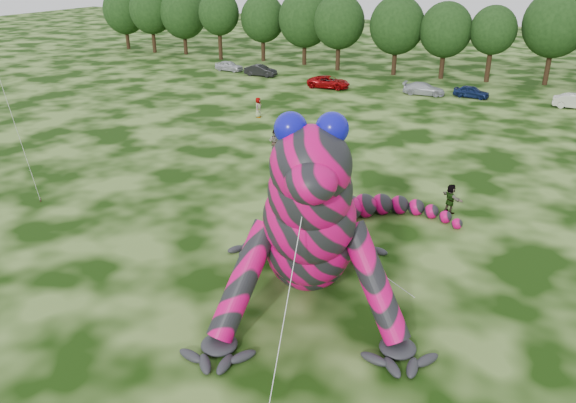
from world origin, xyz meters
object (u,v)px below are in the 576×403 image
at_px(car_3, 424,89).
at_px(tree_7, 396,36).
at_px(car_2, 329,82).
at_px(car_4, 471,92).
at_px(tree_9, 491,44).
at_px(tree_1, 152,19).
at_px(tree_5, 305,28).
at_px(tree_3, 219,25).
at_px(tree_8, 445,41).
at_px(spectator_5, 450,198).
at_px(car_1, 261,71).
at_px(spectator_4, 258,107).
at_px(car_5, 576,102).
at_px(inflatable_gecko, 309,186).
at_px(tree_6, 339,32).
at_px(spectator_1, 275,142).
at_px(tree_4, 263,28).
at_px(tree_2, 184,21).
at_px(spectator_0, 280,135).
at_px(tree_0, 125,18).
at_px(car_0, 229,66).
at_px(tree_10, 553,38).

bearing_deg(car_3, tree_7, 27.58).
xyz_separation_m(car_2, car_4, (15.27, 2.15, -0.04)).
relative_size(tree_9, car_2, 1.82).
bearing_deg(tree_1, tree_5, 0.87).
xyz_separation_m(tree_3, tree_8, (31.50, -0.08, -0.25)).
xyz_separation_m(tree_8, spectator_5, (8.71, -39.08, -3.60)).
relative_size(car_1, spectator_4, 2.21).
bearing_deg(car_5, inflatable_gecko, 165.15).
bearing_deg(spectator_5, inflatable_gecko, 104.72).
height_order(tree_1, tree_8, tree_1).
distance_m(tree_6, tree_8, 13.34).
xyz_separation_m(tree_9, car_5, (9.64, -9.47, -3.65)).
bearing_deg(tree_1, car_3, -13.58).
xyz_separation_m(tree_9, car_3, (-5.09, -10.00, -3.70)).
bearing_deg(spectator_1, tree_3, -53.58).
bearing_deg(tree_4, tree_2, 179.79).
xyz_separation_m(car_3, spectator_0, (-5.98, -22.43, 0.19)).
bearing_deg(tree_9, car_3, -116.98).
distance_m(car_1, spectator_1, 30.08).
relative_size(car_3, spectator_4, 2.41).
bearing_deg(tree_0, tree_9, -1.95).
bearing_deg(spectator_1, tree_8, -99.81).
relative_size(tree_0, tree_3, 1.01).
bearing_deg(car_3, tree_6, 50.35).
height_order(tree_3, spectator_5, tree_3).
relative_size(tree_5, spectator_1, 5.18).
bearing_deg(car_3, inflatable_gecko, -179.30).
height_order(tree_4, tree_7, tree_7).
distance_m(tree_4, car_0, 9.60).
relative_size(inflatable_gecko, spectator_5, 10.20).
xyz_separation_m(car_2, car_5, (25.19, 1.83, 0.02)).
bearing_deg(tree_5, car_3, -30.15).
xyz_separation_m(tree_2, spectator_5, (47.51, -40.86, -3.95)).
bearing_deg(spectator_1, spectator_4, -55.77).
bearing_deg(tree_2, spectator_0, -45.72).
relative_size(tree_1, tree_6, 1.03).
distance_m(car_0, car_1, 5.41).
relative_size(tree_1, car_4, 2.68).
relative_size(tree_4, tree_5, 0.92).
distance_m(tree_0, car_4, 56.59).
xyz_separation_m(tree_0, spectator_0, (44.55, -34.32, -3.93)).
bearing_deg(tree_2, tree_10, -0.21).
xyz_separation_m(car_1, spectator_1, (15.25, -25.92, 0.28)).
bearing_deg(tree_4, spectator_0, -59.85).
height_order(inflatable_gecko, car_0, inflatable_gecko).
distance_m(tree_3, tree_5, 12.67).
height_order(tree_0, spectator_5, tree_0).
xyz_separation_m(tree_10, car_1, (-32.08, -9.80, -4.58)).
distance_m(inflatable_gecko, car_0, 51.65).
xyz_separation_m(tree_1, car_0, (18.38, -8.11, -4.26)).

